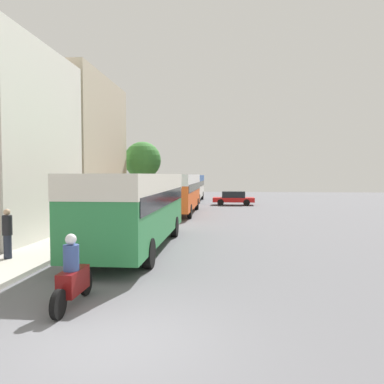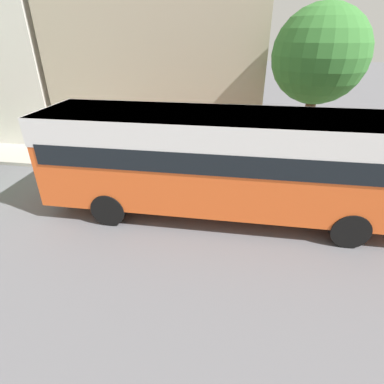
{
  "view_description": "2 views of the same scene",
  "coord_description": "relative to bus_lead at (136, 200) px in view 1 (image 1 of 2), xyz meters",
  "views": [
    {
      "loc": [
        2.0,
        -6.56,
        3.09
      ],
      "look_at": [
        -0.73,
        23.83,
        1.66
      ],
      "focal_mm": 35.0,
      "sensor_mm": 36.0,
      "label": 1
    },
    {
      "loc": [
        6.46,
        23.02,
        5.04
      ],
      "look_at": [
        -1.29,
        21.8,
        0.84
      ],
      "focal_mm": 28.0,
      "sensor_mm": 36.0,
      "label": 2
    }
  ],
  "objects": [
    {
      "name": "motorcycle_behind_lead",
      "position": [
        0.12,
        -6.82,
        -1.34
      ],
      "size": [
        0.38,
        2.24,
        1.73
      ],
      "color": "maroon",
      "rests_on": "ground_plane"
    },
    {
      "name": "street_tree",
      "position": [
        -3.54,
        16.97,
        2.29
      ],
      "size": [
        3.2,
        3.2,
        5.79
      ],
      "color": "brown",
      "rests_on": "sidewalk"
    },
    {
      "name": "bus_third_in_line",
      "position": [
        -0.33,
        27.62,
        -0.07
      ],
      "size": [
        2.57,
        10.26,
        3.01
      ],
      "color": "silver",
      "rests_on": "ground_plane"
    },
    {
      "name": "car_crossing",
      "position": [
        4.48,
        22.8,
        -1.29
      ],
      "size": [
        4.15,
        1.82,
        1.39
      ],
      "rotation": [
        0.0,
        0.0,
        -1.57
      ],
      "color": "red",
      "rests_on": "ground_plane"
    },
    {
      "name": "bus_lead",
      "position": [
        0.0,
        0.0,
        0.0
      ],
      "size": [
        2.61,
        10.19,
        3.12
      ],
      "color": "#2D8447",
      "rests_on": "ground_plane"
    },
    {
      "name": "pedestrian_near_curb",
      "position": [
        -3.92,
        -2.81,
        -0.97
      ],
      "size": [
        0.33,
        0.33,
        1.74
      ],
      "color": "#232838",
      "rests_on": "sidewalk"
    },
    {
      "name": "bus_following",
      "position": [
        0.01,
        14.18,
        -0.01
      ],
      "size": [
        2.6,
        10.7,
        3.1
      ],
      "color": "#EA5B23",
      "rests_on": "ground_plane"
    },
    {
      "name": "building_far_terrace",
      "position": [
        -7.9,
        10.64,
        2.89
      ],
      "size": [
        6.74,
        9.38,
        9.83
      ],
      "color": "#BCAD93",
      "rests_on": "ground_plane"
    },
    {
      "name": "ground_plane",
      "position": [
        1.67,
        -8.59,
        -2.02
      ],
      "size": [
        120.0,
        120.0,
        0.0
      ],
      "primitive_type": "plane",
      "color": "slate"
    }
  ]
}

